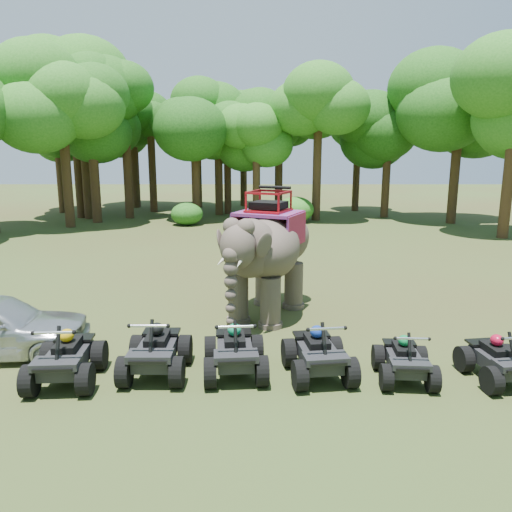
{
  "coord_description": "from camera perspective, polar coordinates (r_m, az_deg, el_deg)",
  "views": [
    {
      "loc": [
        0.02,
        -11.82,
        4.73
      ],
      "look_at": [
        0.0,
        1.2,
        1.9
      ],
      "focal_mm": 35.0,
      "sensor_mm": 36.0,
      "label": 1
    }
  ],
  "objects": [
    {
      "name": "tree_41",
      "position": [
        38.49,
        -11.83,
        11.17
      ],
      "size": [
        5.84,
        5.84,
        8.34
      ],
      "primitive_type": null,
      "color": "#195114",
      "rests_on": "ground"
    },
    {
      "name": "atv_1",
      "position": [
        10.9,
        -11.38,
        -9.87
      ],
      "size": [
        1.32,
        1.81,
        1.34
      ],
      "primitive_type": null,
      "rotation": [
        0.0,
        0.0,
        -0.0
      ],
      "color": "black",
      "rests_on": "ground"
    },
    {
      "name": "tree_29",
      "position": [
        35.3,
        -14.59,
        11.47
      ],
      "size": [
        6.28,
        6.28,
        8.97
      ],
      "primitive_type": null,
      "color": "#195114",
      "rests_on": "ground"
    },
    {
      "name": "tree_31",
      "position": [
        36.01,
        -4.32,
        11.79
      ],
      "size": [
        6.24,
        6.24,
        8.92
      ],
      "primitive_type": null,
      "color": "#195114",
      "rests_on": "ground"
    },
    {
      "name": "tree_42",
      "position": [
        42.08,
        -13.68,
        11.38
      ],
      "size": [
        6.07,
        6.07,
        8.67
      ],
      "primitive_type": null,
      "color": "#195114",
      "rests_on": "ground"
    },
    {
      "name": "tree_34",
      "position": [
        41.58,
        -13.79,
        11.52
      ],
      "size": [
        6.22,
        6.22,
        8.89
      ],
      "primitive_type": null,
      "color": "#195114",
      "rests_on": "ground"
    },
    {
      "name": "tree_37",
      "position": [
        36.62,
        -3.28,
        10.5
      ],
      "size": [
        5.07,
        5.07,
        7.24
      ],
      "primitive_type": null,
      "color": "#195114",
      "rests_on": "ground"
    },
    {
      "name": "atv_3",
      "position": [
        10.69,
        7.16,
        -10.26
      ],
      "size": [
        1.51,
        1.92,
        1.31
      ],
      "primitive_type": null,
      "rotation": [
        0.0,
        0.0,
        0.13
      ],
      "color": "black",
      "rests_on": "ground"
    },
    {
      "name": "tree_40",
      "position": [
        41.79,
        -1.44,
        11.59
      ],
      "size": [
        5.95,
        5.95,
        8.5
      ],
      "primitive_type": null,
      "color": "#195114",
      "rests_on": "ground"
    },
    {
      "name": "tree_0",
      "position": [
        33.19,
        0.05,
        9.81
      ],
      "size": [
        4.64,
        4.64,
        6.63
      ],
      "primitive_type": null,
      "color": "#195114",
      "rests_on": "ground"
    },
    {
      "name": "atv_5",
      "position": [
        11.57,
        26.09,
        -10.02
      ],
      "size": [
        1.35,
        1.72,
        1.18
      ],
      "primitive_type": null,
      "rotation": [
        0.0,
        0.0,
        0.13
      ],
      "color": "black",
      "rests_on": "ground"
    },
    {
      "name": "tree_35",
      "position": [
        33.68,
        -18.17,
        11.77
      ],
      "size": [
        6.71,
        6.71,
        9.59
      ],
      "primitive_type": null,
      "color": "#195114",
      "rests_on": "ground"
    },
    {
      "name": "tree_38",
      "position": [
        40.9,
        -6.68,
        11.62
      ],
      "size": [
        6.07,
        6.07,
        8.67
      ],
      "primitive_type": null,
      "color": "#195114",
      "rests_on": "ground"
    },
    {
      "name": "atv_4",
      "position": [
        10.93,
        16.65,
        -10.67
      ],
      "size": [
        1.22,
        1.61,
        1.14
      ],
      "primitive_type": null,
      "rotation": [
        0.0,
        0.0,
        -0.07
      ],
      "color": "black",
      "rests_on": "ground"
    },
    {
      "name": "ground",
      "position": [
        12.73,
        -0.01,
        -9.54
      ],
      "size": [
        110.0,
        110.0,
        0.0
      ],
      "primitive_type": "plane",
      "color": "#47381E",
      "rests_on": "ground"
    },
    {
      "name": "tree_3",
      "position": [
        34.12,
        21.98,
        11.57
      ],
      "size": [
        6.77,
        6.77,
        9.68
      ],
      "primitive_type": null,
      "color": "#195114",
      "rests_on": "ground"
    },
    {
      "name": "elephant",
      "position": [
        14.08,
        1.31,
        0.36
      ],
      "size": [
        3.51,
        4.75,
        3.65
      ],
      "primitive_type": null,
      "rotation": [
        0.0,
        0.0,
        -0.42
      ],
      "color": "#50423A",
      "rests_on": "ground"
    },
    {
      "name": "tree_43",
      "position": [
        38.99,
        11.46,
        10.46
      ],
      "size": [
        5.14,
        5.14,
        7.35
      ],
      "primitive_type": null,
      "color": "#195114",
      "rests_on": "ground"
    },
    {
      "name": "tree_30",
      "position": [
        33.7,
        -6.97,
        11.58
      ],
      "size": [
        6.14,
        6.14,
        8.77
      ],
      "primitive_type": null,
      "color": "#195114",
      "rests_on": "ground"
    },
    {
      "name": "tree_32",
      "position": [
        35.56,
        2.63,
        11.23
      ],
      "size": [
        5.74,
        5.74,
        8.2
      ],
      "primitive_type": null,
      "color": "#195114",
      "rests_on": "ground"
    },
    {
      "name": "tree_39",
      "position": [
        39.88,
        -21.61,
        10.3
      ],
      "size": [
        5.54,
        5.54,
        7.92
      ],
      "primitive_type": null,
      "color": "#195114",
      "rests_on": "ground"
    },
    {
      "name": "tree_4",
      "position": [
        29.5,
        27.12,
        10.36
      ],
      "size": [
        6.21,
        6.21,
        8.87
      ],
      "primitive_type": null,
      "color": "#195114",
      "rests_on": "ground"
    },
    {
      "name": "tree_2",
      "position": [
        35.73,
        14.76,
        10.67
      ],
      "size": [
        5.58,
        5.58,
        7.97
      ],
      "primitive_type": null,
      "color": "#195114",
      "rests_on": "ground"
    },
    {
      "name": "atv_0",
      "position": [
        11.07,
        -20.95,
        -10.13
      ],
      "size": [
        1.43,
        1.88,
        1.33
      ],
      "primitive_type": null,
      "rotation": [
        0.0,
        0.0,
        0.07
      ],
      "color": "black",
      "rests_on": "ground"
    },
    {
      "name": "tree_36",
      "position": [
        36.38,
        -19.84,
        12.27
      ],
      "size": [
        7.26,
        7.26,
        10.37
      ],
      "primitive_type": null,
      "color": "#195114",
      "rests_on": "ground"
    },
    {
      "name": "tree_1",
      "position": [
        33.44,
        7.03,
        11.48
      ],
      "size": [
        6.06,
        6.06,
        8.66
      ],
      "primitive_type": null,
      "color": "#195114",
      "rests_on": "ground"
    },
    {
      "name": "atv_2",
      "position": [
        10.71,
        -2.44,
        -10.1
      ],
      "size": [
        1.45,
        1.88,
        1.32
      ],
      "primitive_type": null,
      "rotation": [
        0.0,
        0.0,
        0.09
      ],
      "color": "black",
      "rests_on": "ground"
    },
    {
      "name": "tree_33",
      "position": [
        35.68,
        -18.99,
        10.5
      ],
      "size": [
        5.66,
        5.66,
        8.08
      ],
      "primitive_type": null,
      "color": "#195114",
      "rests_on": "ground"
    },
    {
      "name": "tree_28",
      "position": [
        32.23,
        -21.02,
        11.19
      ],
      "size": [
        6.41,
        6.41,
        9.16
      ],
      "primitive_type": null,
      "color": "#195114",
      "rests_on": "ground"
    }
  ]
}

